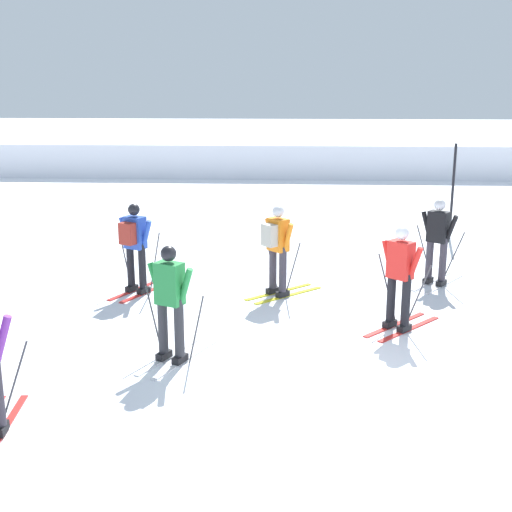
{
  "coord_description": "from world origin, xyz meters",
  "views": [
    {
      "loc": [
        -0.73,
        -8.44,
        3.93
      ],
      "look_at": [
        -1.32,
        3.07,
        0.9
      ],
      "focal_mm": 47.55,
      "sensor_mm": 36.0,
      "label": 1
    }
  ],
  "objects_px": {
    "skier_black": "(438,239)",
    "trail_marker_pole": "(453,192)",
    "skier_orange": "(277,246)",
    "skier_green": "(170,301)",
    "skier_blue": "(135,244)",
    "skier_red": "(400,275)"
  },
  "relations": [
    {
      "from": "skier_red",
      "to": "skier_blue",
      "type": "distance_m",
      "value": 4.92
    },
    {
      "from": "skier_blue",
      "to": "trail_marker_pole",
      "type": "height_order",
      "value": "trail_marker_pole"
    },
    {
      "from": "skier_orange",
      "to": "trail_marker_pole",
      "type": "relative_size",
      "value": 0.72
    },
    {
      "from": "skier_green",
      "to": "trail_marker_pole",
      "type": "relative_size",
      "value": 0.72
    },
    {
      "from": "skier_black",
      "to": "trail_marker_pole",
      "type": "height_order",
      "value": "trail_marker_pole"
    },
    {
      "from": "skier_green",
      "to": "trail_marker_pole",
      "type": "distance_m",
      "value": 9.8
    },
    {
      "from": "skier_black",
      "to": "trail_marker_pole",
      "type": "xyz_separation_m",
      "value": [
        1.18,
        4.02,
        0.28
      ]
    },
    {
      "from": "skier_black",
      "to": "skier_blue",
      "type": "distance_m",
      "value": 5.79
    },
    {
      "from": "skier_blue",
      "to": "trail_marker_pole",
      "type": "bearing_deg",
      "value": 35.07
    },
    {
      "from": "skier_orange",
      "to": "trail_marker_pole",
      "type": "height_order",
      "value": "trail_marker_pole"
    },
    {
      "from": "skier_black",
      "to": "skier_blue",
      "type": "bearing_deg",
      "value": -171.79
    },
    {
      "from": "trail_marker_pole",
      "to": "skier_black",
      "type": "bearing_deg",
      "value": -106.29
    },
    {
      "from": "skier_green",
      "to": "skier_blue",
      "type": "bearing_deg",
      "value": 111.22
    },
    {
      "from": "trail_marker_pole",
      "to": "skier_red",
      "type": "bearing_deg",
      "value": -109.23
    },
    {
      "from": "skier_green",
      "to": "skier_black",
      "type": "bearing_deg",
      "value": 41.21
    },
    {
      "from": "skier_black",
      "to": "trail_marker_pole",
      "type": "bearing_deg",
      "value": 73.71
    },
    {
      "from": "skier_blue",
      "to": "skier_green",
      "type": "bearing_deg",
      "value": -68.78
    },
    {
      "from": "skier_green",
      "to": "skier_orange",
      "type": "bearing_deg",
      "value": 65.18
    },
    {
      "from": "skier_orange",
      "to": "trail_marker_pole",
      "type": "xyz_separation_m",
      "value": [
        4.26,
        4.89,
        0.24
      ]
    },
    {
      "from": "skier_orange",
      "to": "skier_green",
      "type": "relative_size",
      "value": 1.0
    },
    {
      "from": "trail_marker_pole",
      "to": "skier_blue",
      "type": "bearing_deg",
      "value": -144.93
    },
    {
      "from": "skier_red",
      "to": "skier_black",
      "type": "distance_m",
      "value": 2.75
    }
  ]
}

